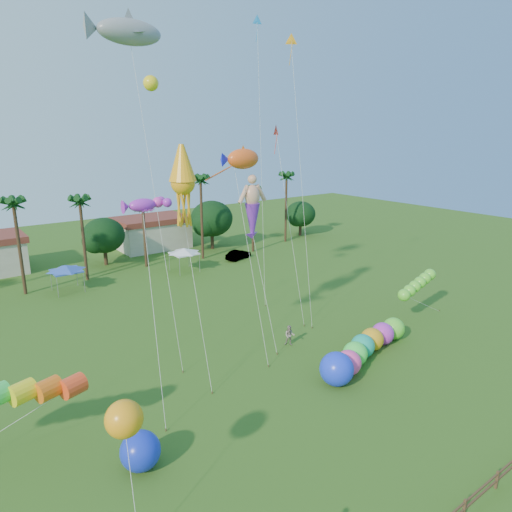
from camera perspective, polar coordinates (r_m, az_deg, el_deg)
ground at (r=28.44m, az=13.10°, el=-22.29°), size 160.00×160.00×0.00m
tree_line at (r=63.17m, az=-16.03°, el=2.86°), size 69.46×8.91×11.00m
buildings_row at (r=67.42m, az=-23.00°, el=1.00°), size 35.00×7.00×4.00m
tent_row at (r=53.69m, az=-22.48°, el=-1.52°), size 31.00×4.00×0.60m
fence at (r=25.61m, az=24.62°, el=-26.58°), size 36.12×0.12×1.00m
car_b at (r=63.55m, az=-2.22°, el=0.17°), size 4.26×2.48×1.33m
spectator_b at (r=38.44m, az=4.22°, el=-9.88°), size 1.06×1.05×1.73m
caterpillar_inflatable at (r=36.71m, az=13.13°, el=-11.29°), size 11.73×4.66×2.40m
blue_ball at (r=26.58m, az=-14.26°, el=-22.54°), size 2.12×2.12×2.12m
rainbow_tube at (r=27.64m, az=-26.31°, el=-15.72°), size 9.68×2.93×4.24m
green_worm at (r=43.49m, az=18.02°, el=-4.67°), size 8.80×3.48×3.58m
orange_ball_kite at (r=21.31m, az=-16.17°, el=-18.99°), size 1.80×2.71×6.19m
merman_kite at (r=36.79m, az=-0.46°, el=5.58°), size 2.34×4.73×13.48m
fish_kite at (r=35.86m, az=-1.61°, el=12.03°), size 4.35×6.09×16.03m
shark_kite at (r=37.43m, az=-15.51°, el=25.35°), size 6.75×8.99×25.20m
squid_kite at (r=31.98m, az=-9.13°, el=9.02°), size 2.12×5.55×16.50m
lobster_kite at (r=29.29m, az=-14.00°, el=6.17°), size 3.25×5.88×13.37m
delta_kite_red at (r=42.53m, az=2.59°, el=14.94°), size 1.21×5.17×17.83m
delta_kite_yellow at (r=41.77m, az=4.50°, el=24.50°), size 1.11×4.25×25.08m
delta_kite_blue at (r=48.50m, az=0.18°, el=26.42°), size 2.45×4.16×27.95m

